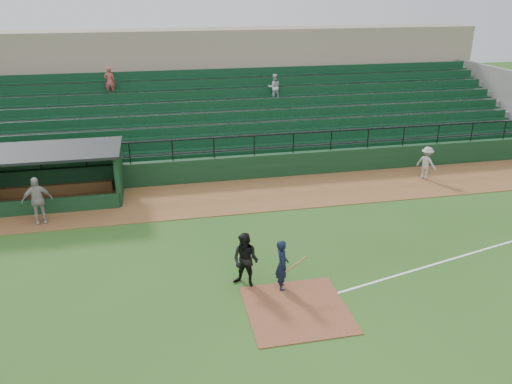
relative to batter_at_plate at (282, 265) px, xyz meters
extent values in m
plane|color=#29501A|center=(0.16, -0.22, -0.86)|extent=(90.00, 90.00, 0.00)
cube|color=brown|center=(0.16, 7.78, -0.84)|extent=(40.00, 4.00, 0.03)
cube|color=brown|center=(0.16, -1.22, -0.84)|extent=(3.00, 3.00, 0.03)
cube|color=white|center=(8.16, 0.98, -0.85)|extent=(17.49, 4.44, 0.01)
cube|color=black|center=(0.16, 9.98, -0.26)|extent=(36.00, 0.35, 1.20)
cylinder|color=black|center=(0.16, 9.98, 1.34)|extent=(36.00, 0.06, 0.06)
cube|color=slate|center=(0.16, 14.88, 0.94)|extent=(36.00, 9.00, 3.60)
cube|color=#0E361E|center=(0.16, 14.38, 1.39)|extent=(34.56, 8.00, 4.05)
cube|color=slate|center=(18.16, 14.93, 1.24)|extent=(0.35, 9.50, 4.20)
cube|color=gray|center=(0.16, 21.38, 2.34)|extent=(38.00, 3.00, 6.40)
cube|color=slate|center=(0.16, 19.38, 2.84)|extent=(36.00, 2.00, 0.20)
imported|color=beige|center=(3.54, 15.68, 2.60)|extent=(0.74, 0.58, 1.52)
imported|color=#A8403D|center=(-5.90, 16.68, 3.10)|extent=(0.59, 0.39, 1.62)
cube|color=black|center=(-9.59, 10.18, 0.29)|extent=(8.50, 0.20, 2.30)
cube|color=black|center=(-5.34, 8.88, 0.29)|extent=(0.20, 2.60, 2.30)
cube|color=black|center=(-9.59, 8.88, 1.50)|extent=(8.90, 3.20, 0.12)
cube|color=olive|center=(-9.59, 9.78, -0.61)|extent=(7.65, 0.40, 0.50)
cube|color=black|center=(-9.59, 7.53, -0.51)|extent=(8.50, 0.12, 0.70)
imported|color=black|center=(0.00, 0.00, 0.00)|extent=(0.47, 0.66, 1.71)
cylinder|color=olive|center=(0.40, -0.20, 0.09)|extent=(0.79, 0.34, 0.35)
imported|color=black|center=(-1.10, 0.41, 0.06)|extent=(1.13, 1.09, 1.84)
imported|color=#A8A39D|center=(9.52, 8.07, 0.00)|extent=(1.06, 1.23, 1.65)
imported|color=#A5A09B|center=(-8.45, 6.63, 0.16)|extent=(1.24, 0.76, 1.97)
camera|label=1|loc=(-3.60, -13.16, 8.09)|focal=34.99mm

